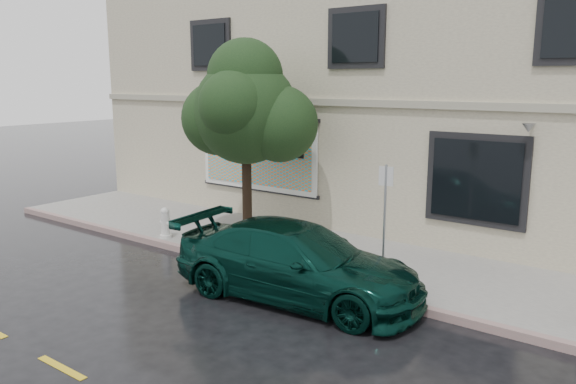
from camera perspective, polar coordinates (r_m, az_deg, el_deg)
The scene contains 10 objects.
ground at distance 11.28m, azimuth -6.50°, elevation -10.45°, with size 90.00×90.00×0.00m, color black.
sidewalk at distance 13.66m, azimuth 2.85°, elevation -6.14°, with size 20.00×3.50×0.15m, color #9D9B95.
curb at distance 12.32m, azimuth -1.71°, elevation -8.10°, with size 20.00×0.18×0.16m, color gray.
road_marking at distance 9.27m, azimuth -22.00°, elevation -16.21°, with size 19.00×0.12×0.01m, color gold.
building at distance 18.12m, azimuth 13.21°, elevation 8.89°, with size 20.00×8.12×7.00m.
billboard at distance 16.43m, azimuth -3.17°, elevation 3.88°, with size 4.30×0.16×2.20m.
car at distance 10.88m, azimuth 0.92°, elevation -7.12°, with size 2.21×4.99×1.45m, color black.
street_tree at distance 14.26m, azimuth -4.31°, elevation 8.09°, with size 2.64×2.64×4.56m.
fire_hydrant at distance 14.86m, azimuth -12.35°, elevation -3.09°, with size 0.33×0.31×0.80m.
sign_pole at distance 11.35m, azimuth 9.81°, elevation -1.94°, with size 0.29×0.07×2.39m.
Camera 1 is at (7.19, -7.62, 4.16)m, focal length 35.00 mm.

